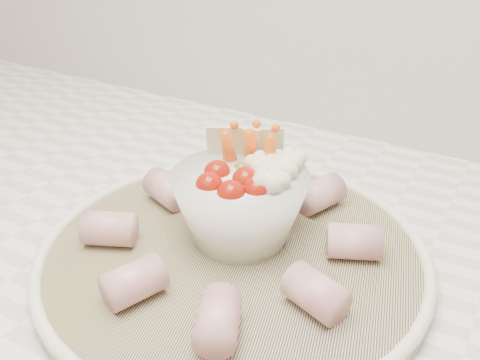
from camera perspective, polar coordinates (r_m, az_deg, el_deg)
The scene contains 3 objects.
serving_platter at distance 0.54m, azimuth -0.73°, elevation -7.79°, with size 0.47×0.47×0.02m.
veggie_bowl at distance 0.53m, azimuth 0.26°, elevation -2.23°, with size 0.14×0.14×0.11m.
cured_meat_rolls at distance 0.53m, azimuth -0.76°, elevation -5.84°, with size 0.28×0.28×0.03m.
Camera 1 is at (0.34, 1.02, 1.25)m, focal length 40.00 mm.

